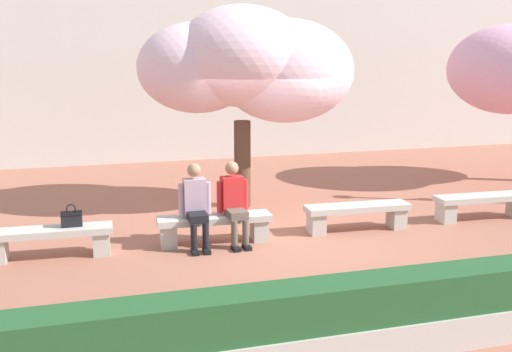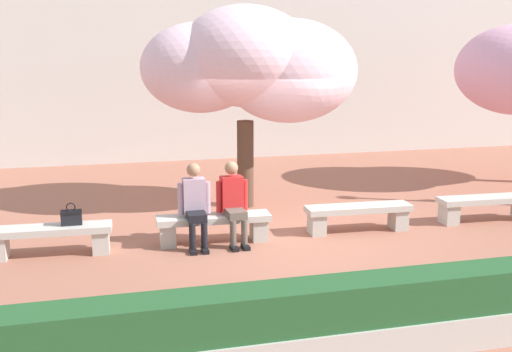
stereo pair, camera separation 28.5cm
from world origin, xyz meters
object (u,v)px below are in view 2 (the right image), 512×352
stone_bench_west_end (50,236)px  person_seated_right (233,200)px  person_seated_left (195,202)px  stone_bench_near_west (214,224)px  handbag (71,216)px  cherry_tree_main (249,65)px  stone_bench_center (358,214)px  stone_bench_near_east (487,205)px

stone_bench_west_end → person_seated_right: 2.78m
person_seated_left → person_seated_right: same height
stone_bench_near_west → handbag: (-2.13, 0.01, 0.28)m
stone_bench_west_end → handbag: size_ratio=5.31×
person_seated_right → cherry_tree_main: bearing=69.9°
stone_bench_center → stone_bench_near_east: 2.45m
person_seated_right → stone_bench_center: bearing=1.4°
handbag → cherry_tree_main: cherry_tree_main is taller
stone_bench_west_end → person_seated_right: size_ratio=1.40×
stone_bench_near_east → handbag: size_ratio=5.31×
stone_bench_center → stone_bench_near_east: bearing=0.0°
stone_bench_center → person_seated_right: 2.18m
handbag → person_seated_left: bearing=-2.1°
stone_bench_near_east → handbag: bearing=179.9°
stone_bench_west_end → person_seated_right: person_seated_right is taller
stone_bench_near_west → cherry_tree_main: bearing=62.4°
person_seated_right → cherry_tree_main: (0.77, 2.11, 2.01)m
stone_bench_center → handbag: (-4.58, 0.01, 0.28)m
stone_bench_west_end → stone_bench_center: same height
stone_bench_near_west → stone_bench_center: (2.45, 0.00, 0.00)m
stone_bench_center → handbag: handbag is taller
stone_bench_near_west → cherry_tree_main: cherry_tree_main is taller
stone_bench_center → person_seated_right: (-2.15, -0.05, 0.40)m
stone_bench_west_end → stone_bench_near_west: bearing=0.0°
handbag → cherry_tree_main: (3.21, 2.04, 2.13)m
stone_bench_near_east → person_seated_right: person_seated_right is taller
stone_bench_near_east → person_seated_left: person_seated_left is taller
stone_bench_near_west → handbag: 2.15m
stone_bench_near_west → stone_bench_near_east: 4.90m
stone_bench_center → cherry_tree_main: bearing=123.8°
stone_bench_near_west → stone_bench_center: 2.45m
person_seated_left → stone_bench_west_end: bearing=178.6°
stone_bench_center → cherry_tree_main: size_ratio=0.45×
stone_bench_west_end → stone_bench_center: size_ratio=1.00×
stone_bench_near_west → stone_bench_west_end: bearing=180.0°
person_seated_left → cherry_tree_main: bearing=56.9°
cherry_tree_main → stone_bench_center: bearing=-56.2°
stone_bench_near_east → person_seated_right: (-4.60, -0.05, 0.40)m
stone_bench_near_west → stone_bench_near_east: bearing=0.0°
stone_bench_center → person_seated_right: bearing=-178.6°
handbag → stone_bench_center: bearing=-0.2°
person_seated_left → handbag: (-1.83, 0.07, -0.12)m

